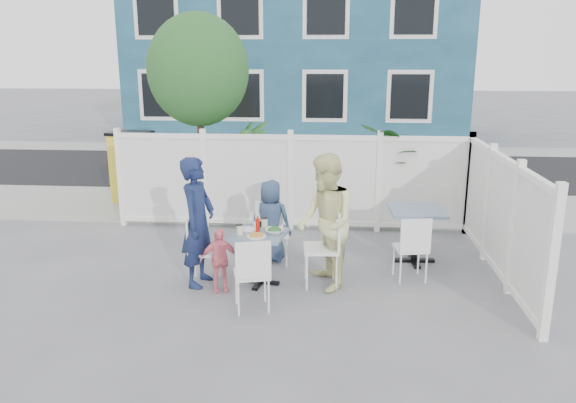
# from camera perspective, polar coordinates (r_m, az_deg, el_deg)

# --- Properties ---
(ground) EXTENTS (80.00, 80.00, 0.00)m
(ground) POSITION_cam_1_polar(r_m,az_deg,el_deg) (7.30, -2.01, -8.45)
(ground) COLOR slate
(near_sidewalk) EXTENTS (24.00, 2.60, 0.01)m
(near_sidewalk) POSITION_cam_1_polar(r_m,az_deg,el_deg) (10.87, 0.29, -0.52)
(near_sidewalk) COLOR gray
(near_sidewalk) RESTS_ON ground
(street) EXTENTS (24.00, 5.00, 0.01)m
(street) POSITION_cam_1_polar(r_m,az_deg,el_deg) (14.47, 1.41, 3.34)
(street) COLOR black
(street) RESTS_ON ground
(far_sidewalk) EXTENTS (24.00, 1.60, 0.01)m
(far_sidewalk) POSITION_cam_1_polar(r_m,az_deg,el_deg) (17.51, 2.00, 5.35)
(far_sidewalk) COLOR gray
(far_sidewalk) RESTS_ON ground
(building) EXTENTS (11.00, 6.00, 6.00)m
(building) POSITION_cam_1_polar(r_m,az_deg,el_deg) (20.69, 1.10, 15.15)
(building) COLOR navy
(building) RESTS_ON ground
(fence_back) EXTENTS (5.86, 0.08, 1.60)m
(fence_back) POSITION_cam_1_polar(r_m,az_deg,el_deg) (9.32, 0.26, 1.82)
(fence_back) COLOR white
(fence_back) RESTS_ON ground
(fence_right) EXTENTS (0.08, 3.66, 1.60)m
(fence_right) POSITION_cam_1_polar(r_m,az_deg,el_deg) (7.87, 20.75, -1.62)
(fence_right) COLOR white
(fence_right) RESTS_ON ground
(tree) EXTENTS (1.80, 1.62, 3.59)m
(tree) POSITION_cam_1_polar(r_m,az_deg,el_deg) (10.24, -9.11, 13.02)
(tree) COLOR #382316
(tree) RESTS_ON ground
(utility_cabinet) EXTENTS (0.80, 0.63, 1.34)m
(utility_cabinet) POSITION_cam_1_polar(r_m,az_deg,el_deg) (11.59, -15.56, 3.27)
(utility_cabinet) COLOR gold
(utility_cabinet) RESTS_ON ground
(potted_shrub_a) EXTENTS (1.34, 1.34, 1.72)m
(potted_shrub_a) POSITION_cam_1_polar(r_m,az_deg,el_deg) (10.08, -4.11, 3.22)
(potted_shrub_a) COLOR #204F26
(potted_shrub_a) RESTS_ON ground
(potted_shrub_b) EXTENTS (1.98, 2.05, 1.74)m
(potted_shrub_b) POSITION_cam_1_polar(r_m,az_deg,el_deg) (9.92, 10.66, 2.87)
(potted_shrub_b) COLOR #204F26
(potted_shrub_b) RESTS_ON ground
(main_table) EXTENTS (0.74, 0.74, 0.68)m
(main_table) POSITION_cam_1_polar(r_m,az_deg,el_deg) (7.16, -2.90, -4.39)
(main_table) COLOR #44597E
(main_table) RESTS_ON ground
(spare_table) EXTENTS (0.78, 0.78, 0.78)m
(spare_table) POSITION_cam_1_polar(r_m,az_deg,el_deg) (8.06, 12.89, -1.97)
(spare_table) COLOR #44597E
(spare_table) RESTS_ON ground
(chair_left) EXTENTS (0.40, 0.42, 0.86)m
(chair_left) POSITION_cam_1_polar(r_m,az_deg,el_deg) (7.29, -9.08, -4.42)
(chair_left) COLOR white
(chair_left) RESTS_ON ground
(chair_right) EXTENTS (0.48, 0.49, 1.00)m
(chair_right) POSITION_cam_1_polar(r_m,az_deg,el_deg) (7.11, 4.08, -4.05)
(chair_right) COLOR white
(chair_right) RESTS_ON ground
(chair_back) EXTENTS (0.50, 0.49, 0.88)m
(chair_back) POSITION_cam_1_polar(r_m,az_deg,el_deg) (7.90, -1.76, -2.64)
(chair_back) COLOR white
(chair_back) RESTS_ON ground
(chair_near) EXTENTS (0.48, 0.47, 0.88)m
(chair_near) POSITION_cam_1_polar(r_m,az_deg,el_deg) (6.40, -3.63, -6.93)
(chair_near) COLOR white
(chair_near) RESTS_ON ground
(chair_spare) EXTENTS (0.46, 0.44, 0.87)m
(chair_spare) POSITION_cam_1_polar(r_m,az_deg,el_deg) (7.40, 12.55, -4.25)
(chair_spare) COLOR white
(chair_spare) RESTS_ON ground
(man) EXTENTS (0.50, 0.66, 1.66)m
(man) POSITION_cam_1_polar(r_m,az_deg,el_deg) (7.14, -9.14, -2.07)
(man) COLOR #151F45
(man) RESTS_ON ground
(woman) EXTENTS (0.87, 0.99, 1.71)m
(woman) POSITION_cam_1_polar(r_m,az_deg,el_deg) (6.96, 3.84, -2.13)
(woman) COLOR #D4D651
(woman) RESTS_ON ground
(boy) EXTENTS (0.63, 0.47, 1.18)m
(boy) POSITION_cam_1_polar(r_m,az_deg,el_deg) (7.94, -1.77, -1.97)
(boy) COLOR navy
(boy) RESTS_ON ground
(toddler) EXTENTS (0.51, 0.33, 0.81)m
(toddler) POSITION_cam_1_polar(r_m,az_deg,el_deg) (7.03, -7.01, -5.91)
(toddler) COLOR pink
(toddler) RESTS_ON ground
(plate_main) EXTENTS (0.24, 0.24, 0.02)m
(plate_main) POSITION_cam_1_polar(r_m,az_deg,el_deg) (6.97, -3.25, -3.53)
(plate_main) COLOR white
(plate_main) RESTS_ON main_table
(plate_side) EXTENTS (0.20, 0.20, 0.01)m
(plate_side) POSITION_cam_1_polar(r_m,az_deg,el_deg) (7.25, -3.99, -2.84)
(plate_side) COLOR white
(plate_side) RESTS_ON main_table
(salad_bowl) EXTENTS (0.23, 0.23, 0.06)m
(salad_bowl) POSITION_cam_1_polar(r_m,az_deg,el_deg) (7.09, -1.38, -3.02)
(salad_bowl) COLOR white
(salad_bowl) RESTS_ON main_table
(coffee_cup_a) EXTENTS (0.08, 0.08, 0.12)m
(coffee_cup_a) POSITION_cam_1_polar(r_m,az_deg,el_deg) (7.05, -4.94, -2.89)
(coffee_cup_a) COLOR beige
(coffee_cup_a) RESTS_ON main_table
(coffee_cup_b) EXTENTS (0.08, 0.08, 0.12)m
(coffee_cup_b) POSITION_cam_1_polar(r_m,az_deg,el_deg) (7.31, -2.40, -2.20)
(coffee_cup_b) COLOR beige
(coffee_cup_b) RESTS_ON main_table
(ketchup_bottle) EXTENTS (0.05, 0.05, 0.17)m
(ketchup_bottle) POSITION_cam_1_polar(r_m,az_deg,el_deg) (7.12, -3.09, -2.46)
(ketchup_bottle) COLOR red
(ketchup_bottle) RESTS_ON main_table
(salt_shaker) EXTENTS (0.03, 0.03, 0.07)m
(salt_shaker) POSITION_cam_1_polar(r_m,az_deg,el_deg) (7.35, -3.43, -2.34)
(salt_shaker) COLOR white
(salt_shaker) RESTS_ON main_table
(pepper_shaker) EXTENTS (0.03, 0.03, 0.07)m
(pepper_shaker) POSITION_cam_1_polar(r_m,az_deg,el_deg) (7.35, -2.83, -2.31)
(pepper_shaker) COLOR black
(pepper_shaker) RESTS_ON main_table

